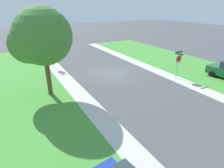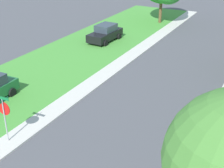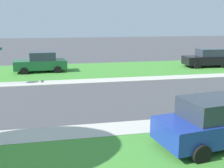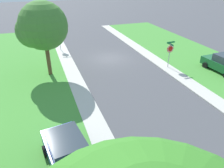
{
  "view_description": "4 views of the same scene",
  "coord_description": "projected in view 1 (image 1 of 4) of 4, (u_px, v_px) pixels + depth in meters",
  "views": [
    {
      "loc": [
        9.09,
        16.67,
        6.73
      ],
      "look_at": [
        2.9,
        5.52,
        1.4
      ],
      "focal_mm": 30.39,
      "sensor_mm": 36.0,
      "label": 1
    },
    {
      "loc": [
        7.04,
        -5.72,
        10.37
      ],
      "look_at": [
        -1.98,
        11.03,
        1.4
      ],
      "focal_mm": 52.22,
      "sensor_mm": 36.0,
      "label": 2
    },
    {
      "loc": [
        15.19,
        8.25,
        4.33
      ],
      "look_at": [
        2.37,
        10.93,
        1.4
      ],
      "focal_mm": 45.57,
      "sensor_mm": 36.0,
      "label": 3
    },
    {
      "loc": [
        7.34,
        21.57,
        8.72
      ],
      "look_at": [
        2.68,
        8.48,
        1.4
      ],
      "focal_mm": 34.01,
      "sensor_mm": 36.0,
      "label": 4
    }
  ],
  "objects": [
    {
      "name": "stop_sign_far_corner",
      "position": [
        178.0,
        60.0,
        17.9
      ],
      "size": [
        0.92,
        0.92,
        2.77
      ],
      "color": "#9E9EA3",
      "rests_on": "ground"
    },
    {
      "name": "stop_sign_near_corner",
      "position": [
        52.0,
        52.0,
        21.09
      ],
      "size": [
        0.91,
        0.91,
        2.77
      ],
      "color": "#9E9EA3",
      "rests_on": "ground"
    },
    {
      "name": "ground_plane",
      "position": [
        111.0,
        74.0,
        20.12
      ],
      "size": [
        120.0,
        120.0,
        0.0
      ],
      "primitive_type": "plane",
      "color": "#4C4C51"
    },
    {
      "name": "tree_corner_large",
      "position": [
        39.0,
        38.0,
        13.66
      ],
      "size": [
        4.53,
        4.22,
        6.75
      ],
      "color": "brown",
      "rests_on": "ground"
    }
  ]
}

